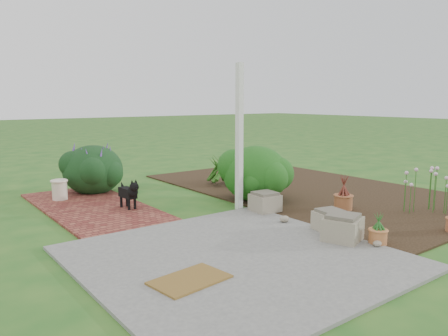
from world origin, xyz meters
TOP-DOWN VIEW (x-y plane):
  - ground at (0.00, 0.00)m, footprint 80.00×80.00m
  - concrete_patio at (-1.25, -1.75)m, footprint 3.50×3.50m
  - brick_path at (-1.70, 1.75)m, footprint 1.60×3.50m
  - garden_bed at (2.50, 0.50)m, footprint 4.00×7.00m
  - veranda_post at (0.30, 0.10)m, footprint 0.10×0.10m
  - stone_trough_near at (0.48, -1.74)m, footprint 0.46×0.46m
  - stone_trough_mid at (0.26, -2.14)m, footprint 0.58×0.58m
  - stone_trough_far at (0.48, -0.37)m, footprint 0.45×0.45m
  - coir_doormat at (-2.08, -2.03)m, footprint 0.84×0.59m
  - black_dog at (-1.27, 1.15)m, footprint 0.19×0.56m
  - cream_ceramic_urn at (-2.01, 2.58)m, footprint 0.27×0.27m
  - evergreen_shrub at (0.94, 0.40)m, footprint 1.29×1.29m
  - agapanthus_clump_back at (2.10, 1.87)m, footprint 1.18×1.18m
  - agapanthus_clump_front at (1.29, 1.95)m, footprint 1.19×1.19m
  - pink_flower_patch at (2.81, -2.24)m, footprint 1.19×1.19m
  - terracotta_pot_bronze at (1.65, -1.07)m, footprint 0.33×0.33m
  - terracotta_pot_small_right at (0.52, -2.50)m, footprint 0.31×0.31m
  - purple_flowering_bush at (-1.23, 2.91)m, footprint 1.55×1.55m

SIDE VIEW (x-z plane):
  - ground at x=0.00m, z-range 0.00..0.00m
  - garden_bed at x=2.50m, z-range 0.00..0.03m
  - concrete_patio at x=-1.25m, z-range 0.00..0.04m
  - brick_path at x=-1.70m, z-range 0.00..0.04m
  - coir_doormat at x=-2.08m, z-range 0.04..0.06m
  - terracotta_pot_small_right at x=0.52m, z-range 0.03..0.23m
  - terracotta_pot_bronze at x=1.65m, z-range 0.03..0.28m
  - stone_trough_near at x=0.48m, z-range 0.04..0.30m
  - stone_trough_far at x=0.48m, z-range 0.04..0.32m
  - stone_trough_mid at x=0.26m, z-range 0.04..0.34m
  - cream_ceramic_urn at x=-2.01m, z-range 0.04..0.40m
  - black_dog at x=-1.27m, z-range 0.09..0.57m
  - pink_flower_patch at x=2.81m, z-range 0.03..0.75m
  - agapanthus_clump_front at x=1.29m, z-range 0.03..0.86m
  - agapanthus_clump_back at x=2.10m, z-range 0.03..0.95m
  - purple_flowering_bush at x=-1.23m, z-range 0.00..1.02m
  - evergreen_shrub at x=0.94m, z-range 0.03..1.07m
  - veranda_post at x=0.30m, z-range 0.00..2.50m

